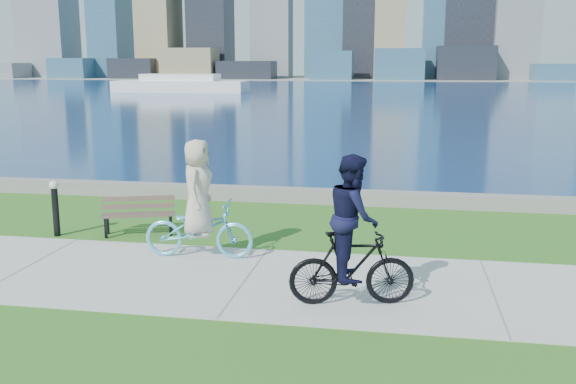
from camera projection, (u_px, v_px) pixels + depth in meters
name	position (u px, v px, depth m)	size (l,w,h in m)	color
ground	(246.00, 280.00, 10.78)	(320.00, 320.00, 0.00)	#275D18
concrete_path	(246.00, 279.00, 10.77)	(80.00, 3.50, 0.02)	#A7A6A1
seawall	(303.00, 196.00, 16.72)	(90.00, 0.50, 0.35)	slate
bay_water	(383.00, 91.00, 80.23)	(320.00, 131.00, 0.01)	navy
far_shore	(392.00, 79.00, 136.17)	(320.00, 30.00, 0.12)	gray
ferry_near	(181.00, 85.00, 77.00)	(16.00, 4.57, 2.17)	white
park_bench	(139.00, 212.00, 13.58)	(1.60, 0.98, 0.78)	black
bollard_lamp	(55.00, 204.00, 13.38)	(0.19, 0.19, 1.18)	black
cyclist_woman	(198.00, 214.00, 11.83)	(0.84, 2.08, 2.21)	#63CDF2
cyclist_man	(352.00, 243.00, 9.46)	(0.90, 1.95, 2.28)	black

